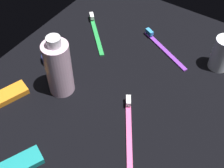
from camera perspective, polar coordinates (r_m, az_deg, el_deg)
ground_plane at (r=75.72cm, az=-0.00°, el=-1.79°), size 84.00×64.00×1.20cm
bodywash_bottle at (r=71.55cm, az=-9.96°, el=3.02°), size 6.17×6.17×16.41cm
deodorant_stick at (r=82.87cm, az=19.84°, el=5.36°), size 5.19×5.19×9.21cm
toothbrush_purple at (r=86.98cm, az=9.39°, el=6.84°), size 8.85×16.76×2.10cm
toothbrush_pink at (r=68.76cm, az=3.17°, el=-7.76°), size 15.77×10.78×2.10cm
toothbrush_green at (r=91.16cm, az=-3.09°, el=9.79°), size 13.41×13.74×2.10cm
snack_bar_teal at (r=66.53cm, az=-17.36°, el=-14.37°), size 11.12×7.97×1.50cm
snack_bar_orange at (r=77.79cm, az=-19.18°, el=-2.14°), size 11.14×7.24×1.50cm
cream_tin_left at (r=83.80cm, az=-10.73°, el=4.98°), size 6.67×6.67×1.95cm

